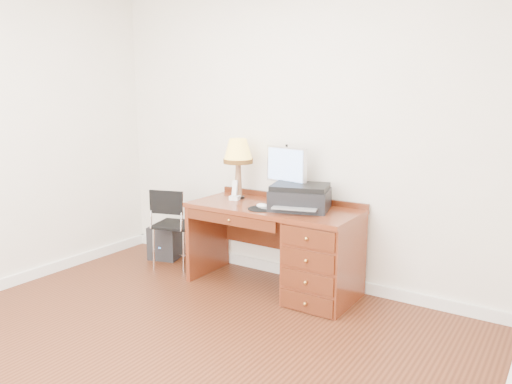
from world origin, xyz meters
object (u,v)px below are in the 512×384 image
Objects in this scene: monitor at (286,168)px; phone at (235,194)px; chair at (171,220)px; equipment_box at (166,242)px; desk at (306,249)px; leg_lamp at (238,155)px; printer at (300,197)px.

phone is at bearing -154.28° from monitor.
chair reaches higher than equipment_box.
leg_lamp is (-0.76, 0.09, 0.75)m from desk.
equipment_box is (-0.26, 0.19, -0.31)m from chair.
monitor is 1.46× the size of equipment_box.
monitor is 0.89× the size of printer.
equipment_box is at bearing 164.76° from phone.
leg_lamp is at bearing 157.28° from printer.
monitor is 0.63× the size of chair.
equipment_box is (-0.95, 0.07, -0.63)m from phone.
monitor is (-0.28, 0.14, 0.66)m from desk.
leg_lamp is (-0.48, -0.04, 0.09)m from monitor.
equipment_box is at bearing 160.73° from printer.
phone is 0.77m from chair.
monitor is 0.49m from leg_lamp.
desk is at bearing -12.54° from monitor.
leg_lamp reaches higher than printer.
equipment_box is at bearing -165.51° from monitor.
phone is at bearing -21.17° from equipment_box.
printer is 0.76m from leg_lamp.
desk is 0.73m from monitor.
phone is (-0.68, 0.01, -0.05)m from printer.
chair is at bearing 178.87° from phone.
desk is 4.32× the size of equipment_box.
printer is 3.12× the size of phone.
printer is 0.71× the size of chair.
desk is 0.85m from phone.
phone is (0.01, -0.06, -0.36)m from leg_lamp.
leg_lamp is at bearing -1.21° from chair.
equipment_box is (-1.42, -0.04, -0.90)m from monitor.
chair is 2.31× the size of equipment_box.
printer is 0.68m from phone.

